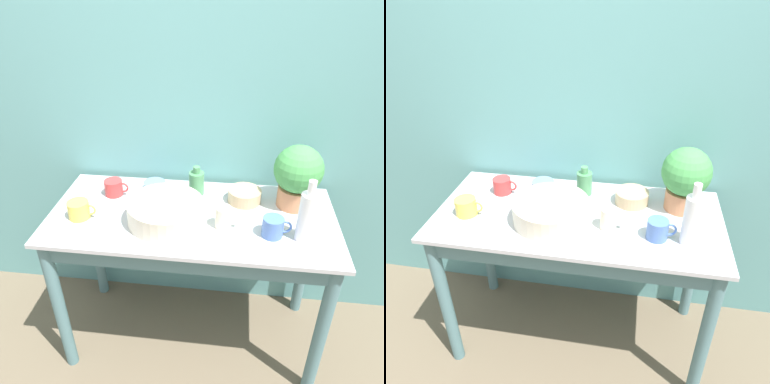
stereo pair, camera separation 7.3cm
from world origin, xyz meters
The scene contains 13 objects.
ground_plane centered at (0.00, 0.00, 0.00)m, with size 12.00×12.00×0.00m, color brown.
wall_back centered at (0.00, 0.68, 1.20)m, with size 6.00×0.05×2.40m.
counter_table centered at (0.00, 0.29, 0.66)m, with size 1.33×0.62×0.83m.
potted_plant centered at (0.48, 0.45, 1.00)m, with size 0.23×0.23×0.31m.
bowl_wash_large centered at (-0.11, 0.24, 0.88)m, with size 0.34×0.34×0.10m.
bottle_tall centered at (0.49, 0.18, 0.95)m, with size 0.07×0.07×0.28m.
bottle_short centered at (0.00, 0.50, 0.90)m, with size 0.08×0.08×0.15m.
mug_cream centered at (0.15, 0.23, 0.88)m, with size 0.11×0.07×0.10m.
mug_red centered at (-0.41, 0.44, 0.87)m, with size 0.12×0.09×0.08m.
mug_yellow centered at (-0.51, 0.22, 0.87)m, with size 0.13×0.10×0.08m.
mug_blue centered at (0.36, 0.19, 0.88)m, with size 0.13×0.09×0.09m.
bowl_small_blue centered at (-0.22, 0.51, 0.85)m, with size 0.11×0.11×0.04m.
bowl_small_tan centered at (0.24, 0.45, 0.86)m, with size 0.16×0.16×0.06m.
Camera 1 is at (0.17, -1.12, 1.82)m, focal length 35.00 mm.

